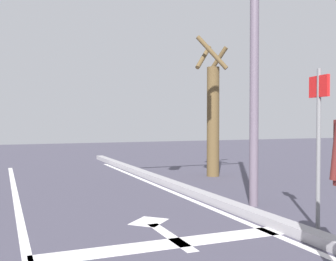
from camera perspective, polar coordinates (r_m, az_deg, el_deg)
The scene contains 7 objects.
lane_line_curbside at distance 5.57m, azimuth 17.01°, elevation -14.73°, with size 0.12×20.00×0.01m, color silver.
stop_bar at distance 5.24m, azimuth -0.09°, elevation -15.69°, with size 3.30×0.40×0.01m, color silver.
lane_arrow_stem at distance 5.56m, azimuth 0.35°, elevation -14.68°, with size 0.16×1.40×0.01m, color silver.
lane_arrow_head at distance 6.33m, azimuth -2.71°, elevation -12.70°, with size 0.56×0.44×0.01m, color silver.
curb_strip at distance 5.71m, azimuth 19.01°, elevation -13.65°, with size 0.24×24.00×0.14m, color #9C989D.
street_sign_post at distance 6.03m, azimuth 20.48°, elevation 0.74°, with size 0.11×0.44×2.27m.
roadside_tree at distance 11.29m, azimuth 6.33°, elevation 2.22°, with size 1.03×1.08×3.86m.
Camera 1 is at (-0.38, 1.87, 1.54)m, focal length 43.23 mm.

